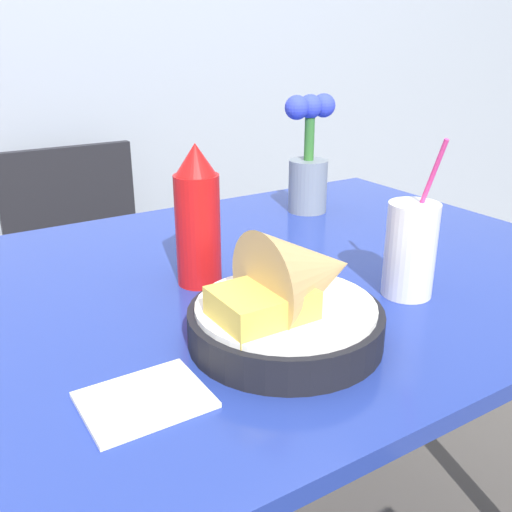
% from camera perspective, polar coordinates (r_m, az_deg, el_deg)
% --- Properties ---
extents(dining_table, '(1.21, 0.88, 0.75)m').
position_cam_1_polar(dining_table, '(1.01, 0.44, -6.60)').
color(dining_table, '#233893').
rests_on(dining_table, ground_plane).
extents(chair_far_window, '(0.40, 0.40, 0.82)m').
position_cam_1_polar(chair_far_window, '(1.79, -16.78, -0.51)').
color(chair_far_window, black).
rests_on(chair_far_window, ground_plane).
extents(food_basket, '(0.25, 0.25, 0.16)m').
position_cam_1_polar(food_basket, '(0.74, 3.67, -4.57)').
color(food_basket, black).
rests_on(food_basket, dining_table).
extents(ketchup_bottle, '(0.07, 0.07, 0.23)m').
position_cam_1_polar(ketchup_bottle, '(0.89, -5.86, 3.80)').
color(ketchup_bottle, red).
rests_on(ketchup_bottle, dining_table).
extents(drink_cup, '(0.08, 0.08, 0.24)m').
position_cam_1_polar(drink_cup, '(0.89, 15.15, 0.33)').
color(drink_cup, silver).
rests_on(drink_cup, dining_table).
extents(flower_vase, '(0.12, 0.09, 0.26)m').
position_cam_1_polar(flower_vase, '(1.29, 5.28, 9.47)').
color(flower_vase, gray).
rests_on(flower_vase, dining_table).
extents(napkin, '(0.13, 0.11, 0.01)m').
position_cam_1_polar(napkin, '(0.65, -11.08, -13.93)').
color(napkin, white).
rests_on(napkin, dining_table).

